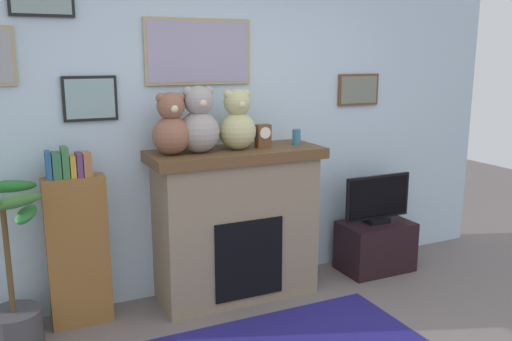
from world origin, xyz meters
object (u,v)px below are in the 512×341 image
Objects in this scene: teddy_bear_brown at (171,127)px; teddy_bear_tan at (199,123)px; mantel_clock at (263,136)px; bookshelf at (77,245)px; candle_jar at (296,137)px; tv_stand at (375,246)px; fireplace at (236,223)px; teddy_bear_grey at (237,122)px; television at (378,200)px; potted_plant at (11,285)px.

teddy_bear_tan is (0.20, -0.00, 0.02)m from teddy_bear_brown.
mantel_clock is 0.37× the size of teddy_bear_tan.
candle_jar is (1.69, -0.06, 0.66)m from bookshelf.
tv_stand is 1.29× the size of teddy_bear_tan.
teddy_bear_tan is (0.88, -0.06, 0.81)m from bookshelf.
teddy_bear_grey reaches higher than fireplace.
candle_jar is at bearing 0.03° from teddy_bear_brown.
teddy_bear_grey is at bearing -179.94° from candle_jar.
fireplace reaches higher than television.
teddy_bear_grey reaches higher than tv_stand.
mantel_clock reaches higher than television.
potted_plant is at bearing -177.90° from teddy_bear_grey.
television is (2.92, 0.02, 0.23)m from potted_plant.
teddy_bear_brown is 0.21m from teddy_bear_tan.
candle_jar is (-0.80, 0.04, 0.60)m from television.
teddy_bear_brown is at bearing -177.89° from fireplace.
bookshelf is 1.55m from mantel_clock.
candle_jar is 0.28× the size of teddy_bear_brown.
teddy_bear_brown reaches higher than tv_stand.
mantel_clock is at bearing 178.19° from tv_stand.
mantel_clock is (1.84, 0.06, 0.85)m from potted_plant.
potted_plant is 2.28m from candle_jar.
candle_jar is 0.26× the size of teddy_bear_tan.
potted_plant is at bearing -177.42° from teddy_bear_tan.
bookshelf is 1.43m from teddy_bear_grey.
fireplace reaches higher than tv_stand.
fireplace is 0.71m from mantel_clock.
teddy_bear_brown is (0.68, -0.06, 0.79)m from bookshelf.
bookshelf is (-1.17, 0.05, -0.01)m from fireplace.
candle_jar is (2.13, 0.06, 0.82)m from potted_plant.
fireplace is 2.94× the size of teddy_bear_grey.
tv_stand is (1.31, -0.05, -0.38)m from fireplace.
teddy_bear_tan is (-0.29, -0.02, 0.80)m from fireplace.
teddy_bear_tan is (-1.60, 0.04, 1.17)m from tv_stand.
television is 0.99m from candle_jar.
fireplace is 1.24× the size of potted_plant.
teddy_bear_grey is (-1.30, 0.04, 0.74)m from television.
bookshelf is 2.49m from television.
fireplace is 0.85m from teddy_bear_tan.
potted_plant reaches higher than tv_stand.
television is at bearing -2.40° from fireplace.
candle_jar is at bearing 1.62° from potted_plant.
candle_jar is at bearing 0.04° from teddy_bear_tan.
tv_stand is at bearing -1.12° from teddy_bear_brown.
candle_jar is at bearing -2.18° from bookshelf.
teddy_bear_tan is at bearing 178.74° from tv_stand.
fireplace is at bearing 2.11° from teddy_bear_brown.
television is at bearing 0.45° from potted_plant.
mantel_clock is at bearing -4.90° from fireplace.
bookshelf is at bearing 174.54° from teddy_bear_brown.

